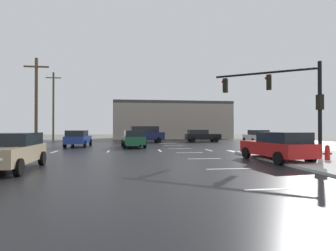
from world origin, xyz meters
TOP-DOWN VIEW (x-y plane):
  - ground_plane at (0.00, 0.00)m, footprint 120.00×120.00m
  - road_asphalt at (0.00, 0.00)m, footprint 44.00×44.00m
  - snow_strip_curbside at (5.00, -4.00)m, footprint 4.00×1.60m
  - lane_markings at (1.20, -1.38)m, footprint 36.15×36.15m
  - traffic_signal_mast at (5.26, -5.80)m, footprint 5.31×3.86m
  - fire_hydrant at (5.95, -8.46)m, footprint 0.48×0.26m
  - strip_building_background at (2.92, 26.74)m, footprint 20.16×8.00m
  - suv_navy at (-2.57, 12.82)m, footprint 4.95×2.47m
  - sedan_black at (4.92, 13.39)m, footprint 4.55×2.06m
  - sedan_tan at (-9.37, -8.99)m, footprint 2.15×4.59m
  - sedan_green at (-4.05, 4.19)m, footprint 2.34×4.65m
  - sedan_blue at (-9.35, 5.83)m, footprint 2.10×4.57m
  - sedan_white at (10.23, 8.50)m, footprint 2.38×4.66m
  - sedan_red at (3.56, -7.76)m, footprint 2.37×4.66m
  - utility_pole_far at (-12.92, 4.92)m, footprint 2.20×0.28m
  - utility_pole_distant at (-15.78, 20.97)m, footprint 2.20×0.28m

SIDE VIEW (x-z plane):
  - ground_plane at x=0.00m, z-range 0.00..0.00m
  - road_asphalt at x=0.00m, z-range 0.00..0.02m
  - lane_markings at x=1.20m, z-range 0.02..0.03m
  - snow_strip_curbside at x=5.00m, z-range 0.14..0.20m
  - fire_hydrant at x=5.95m, z-range 0.14..0.93m
  - sedan_black at x=4.92m, z-range 0.06..1.64m
  - sedan_tan at x=-9.37m, z-range 0.06..1.64m
  - sedan_green at x=-4.05m, z-range 0.06..1.64m
  - sedan_blue at x=-9.35m, z-range 0.06..1.64m
  - sedan_white at x=10.23m, z-range 0.06..1.64m
  - sedan_red at x=3.56m, z-range 0.06..1.64m
  - suv_navy at x=-2.57m, z-range 0.08..2.11m
  - strip_building_background at x=2.92m, z-range 0.00..6.43m
  - traffic_signal_mast at x=5.26m, z-range 1.16..6.77m
  - utility_pole_far at x=-12.92m, z-range 0.21..8.49m
  - utility_pole_distant at x=-15.78m, z-range 0.22..10.36m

